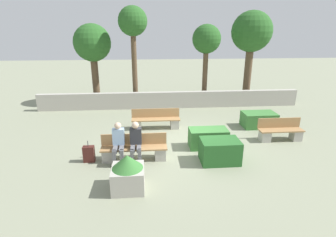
{
  "coord_description": "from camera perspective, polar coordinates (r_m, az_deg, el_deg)",
  "views": [
    {
      "loc": [
        -1.33,
        -9.06,
        4.18
      ],
      "look_at": [
        -0.54,
        0.5,
        0.9
      ],
      "focal_mm": 28.0,
      "sensor_mm": 36.0,
      "label": 1
    }
  ],
  "objects": [
    {
      "name": "tree_center_left",
      "position": [
        14.75,
        -7.68,
        19.48
      ],
      "size": [
        1.55,
        1.55,
        5.36
      ],
      "color": "brown",
      "rests_on": "ground_plane"
    },
    {
      "name": "hedge_block_near_left",
      "position": [
        8.83,
        11.2,
        -6.95
      ],
      "size": [
        1.26,
        0.85,
        0.78
      ],
      "color": "#286028",
      "rests_on": "ground_plane"
    },
    {
      "name": "person_seated_man",
      "position": [
        8.65,
        -10.76,
        -4.87
      ],
      "size": [
        0.38,
        0.63,
        1.35
      ],
      "color": "slate",
      "rests_on": "ground_plane"
    },
    {
      "name": "bench_left_side",
      "position": [
        11.24,
        23.25,
        -2.79
      ],
      "size": [
        1.73,
        0.49,
        0.86
      ],
      "rotation": [
        0.0,
        0.0,
        -0.2
      ],
      "color": "#A37A4C",
      "rests_on": "ground_plane"
    },
    {
      "name": "tree_rightmost",
      "position": [
        16.31,
        17.73,
        17.2
      ],
      "size": [
        2.29,
        2.29,
        5.21
      ],
      "color": "brown",
      "rests_on": "ground_plane"
    },
    {
      "name": "person_seated_woman",
      "position": [
        8.6,
        -7.04,
        -4.74
      ],
      "size": [
        0.38,
        0.63,
        1.36
      ],
      "color": "slate",
      "rests_on": "ground_plane"
    },
    {
      "name": "ground_plane",
      "position": [
        10.07,
        3.33,
        -5.69
      ],
      "size": [
        60.0,
        60.0,
        0.0
      ],
      "primitive_type": "plane",
      "color": "gray"
    },
    {
      "name": "planter_corner_left",
      "position": [
        7.31,
        -8.73,
        -11.55
      ],
      "size": [
        0.87,
        0.87,
        1.02
      ],
      "color": "#ADA89E",
      "rests_on": "ground_plane"
    },
    {
      "name": "suitcase",
      "position": [
        9.1,
        -16.83,
        -7.4
      ],
      "size": [
        0.36,
        0.2,
        0.75
      ],
      "color": "#471E19",
      "rests_on": "ground_plane"
    },
    {
      "name": "hedge_block_mid_left",
      "position": [
        9.84,
        8.73,
        -4.24
      ],
      "size": [
        1.4,
        0.73,
        0.71
      ],
      "color": "#3D7A38",
      "rests_on": "ground_plane"
    },
    {
      "name": "bench_front",
      "position": [
        8.9,
        -7.37,
        -6.8
      ],
      "size": [
        2.2,
        0.48,
        0.86
      ],
      "color": "#A37A4C",
      "rests_on": "ground_plane"
    },
    {
      "name": "tree_center_right",
      "position": [
        15.34,
        8.37,
        16.3
      ],
      "size": [
        1.59,
        1.59,
        4.47
      ],
      "color": "brown",
      "rests_on": "ground_plane"
    },
    {
      "name": "bench_right_side",
      "position": [
        11.55,
        -2.67,
        -0.55
      ],
      "size": [
        2.12,
        0.49,
        0.86
      ],
      "rotation": [
        0.0,
        0.0,
        0.07
      ],
      "color": "#A37A4C",
      "rests_on": "ground_plane"
    },
    {
      "name": "tree_leftmost",
      "position": [
        15.73,
        -16.12,
        15.22
      ],
      "size": [
        2.07,
        2.07,
        4.5
      ],
      "color": "brown",
      "rests_on": "ground_plane"
    },
    {
      "name": "hedge_block_near_right",
      "position": [
        12.43,
        19.14,
        -0.24
      ],
      "size": [
        1.44,
        0.89,
        0.66
      ],
      "color": "#3D7A38",
      "rests_on": "ground_plane"
    },
    {
      "name": "perimeter_wall",
      "position": [
        14.6,
        0.67,
        4.08
      ],
      "size": [
        14.38,
        0.3,
        0.91
      ],
      "color": "#ADA89E",
      "rests_on": "ground_plane"
    }
  ]
}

